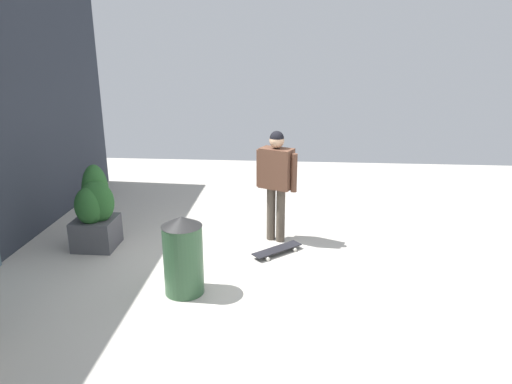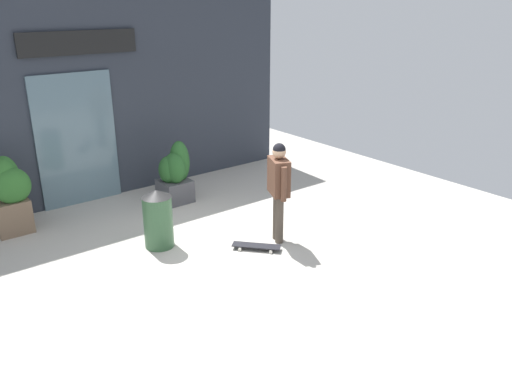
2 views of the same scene
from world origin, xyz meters
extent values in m
plane|color=#B2ADA3|center=(0.00, 0.00, 0.00)|extent=(12.00, 12.00, 0.00)
cube|color=#2D333D|center=(0.00, 3.49, 1.93)|extent=(7.94, 0.25, 3.86)
cube|color=slate|center=(-0.81, 3.35, 1.26)|extent=(1.53, 0.06, 2.53)
cube|color=black|center=(-0.55, 3.33, 3.04)|extent=(2.17, 0.05, 0.42)
cylinder|color=#4C4238|center=(1.06, -0.42, 0.42)|extent=(0.13, 0.13, 0.83)
cylinder|color=#4C4238|center=(1.13, -0.28, 0.42)|extent=(0.13, 0.13, 0.83)
cube|color=brown|center=(1.10, -0.35, 1.13)|extent=(0.43, 0.54, 0.59)
cylinder|color=brown|center=(0.98, -0.61, 1.10)|extent=(0.09, 0.09, 0.56)
cylinder|color=brown|center=(1.21, -0.09, 1.10)|extent=(0.09, 0.09, 0.56)
sphere|color=tan|center=(1.10, -0.35, 1.54)|extent=(0.22, 0.22, 0.22)
sphere|color=black|center=(1.10, -0.35, 1.58)|extent=(0.20, 0.20, 0.20)
cube|color=black|center=(0.61, -0.39, 0.07)|extent=(0.66, 0.71, 0.02)
cylinder|color=silver|center=(0.37, -0.27, 0.03)|extent=(0.06, 0.06, 0.05)
cylinder|color=silver|center=(0.52, -0.14, 0.03)|extent=(0.06, 0.06, 0.05)
cylinder|color=silver|center=(0.70, -0.65, 0.03)|extent=(0.06, 0.06, 0.05)
cylinder|color=silver|center=(0.85, -0.51, 0.03)|extent=(0.06, 0.06, 0.05)
cube|color=#47474C|center=(0.64, 2.26, 0.22)|extent=(0.57, 0.58, 0.44)
ellipsoid|color=#235123|center=(0.53, 2.27, 0.68)|extent=(0.39, 0.41, 0.55)
ellipsoid|color=#235123|center=(0.62, 2.19, 0.71)|extent=(0.39, 0.51, 0.62)
ellipsoid|color=#235123|center=(0.78, 2.26, 0.80)|extent=(0.40, 0.38, 0.83)
cube|color=brown|center=(-2.27, 2.72, 0.29)|extent=(0.56, 0.51, 0.59)
ellipsoid|color=#2D6628|center=(-2.28, 2.75, 0.93)|extent=(0.43, 0.43, 0.80)
ellipsoid|color=#2D6628|center=(-2.26, 2.81, 0.93)|extent=(0.48, 0.37, 0.82)
ellipsoid|color=#2D6628|center=(-2.21, 2.63, 0.85)|extent=(0.59, 0.39, 0.63)
cylinder|color=#335938|center=(-0.56, 0.68, 0.43)|extent=(0.47, 0.47, 0.86)
cone|color=black|center=(-0.56, 0.68, 0.92)|extent=(0.48, 0.48, 0.12)
camera|label=1|loc=(-5.58, -0.58, 2.92)|focal=33.35mm
camera|label=2|loc=(-3.98, -6.25, 3.81)|focal=36.18mm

